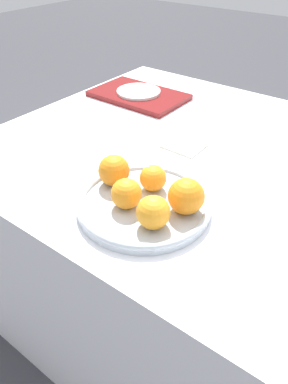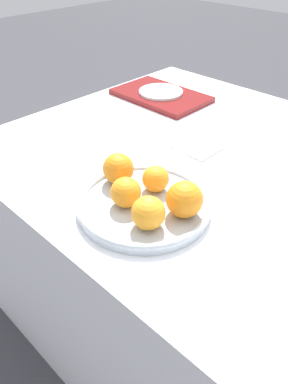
{
  "view_description": "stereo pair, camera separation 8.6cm",
  "coord_description": "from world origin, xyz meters",
  "px_view_note": "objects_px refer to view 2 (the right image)",
  "views": [
    {
      "loc": [
        0.31,
        -0.88,
        1.28
      ],
      "look_at": [
        -0.11,
        -0.32,
        0.77
      ],
      "focal_mm": 35.0,
      "sensor_mm": 36.0,
      "label": 1
    },
    {
      "loc": [
        0.38,
        -0.83,
        1.28
      ],
      "look_at": [
        -0.11,
        -0.32,
        0.77
      ],
      "focal_mm": 35.0,
      "sensor_mm": 36.0,
      "label": 2
    }
  ],
  "objects_px": {
    "side_plate": "(161,92)",
    "napkin": "(196,148)",
    "fruit_platter": "(144,204)",
    "orange_4": "(148,213)",
    "orange_2": "(156,179)",
    "serving_tray": "(161,96)",
    "orange_1": "(184,199)",
    "orange_3": "(118,169)",
    "orange_0": "(126,192)"
  },
  "relations": [
    {
      "from": "orange_4",
      "to": "napkin",
      "type": "bearing_deg",
      "value": 112.69
    },
    {
      "from": "orange_1",
      "to": "napkin",
      "type": "xyz_separation_m",
      "value": [
        -0.18,
        0.29,
        -0.06
      ]
    },
    {
      "from": "fruit_platter",
      "to": "orange_1",
      "type": "height_order",
      "value": "orange_1"
    },
    {
      "from": "orange_0",
      "to": "orange_2",
      "type": "relative_size",
      "value": 1.09
    },
    {
      "from": "fruit_platter",
      "to": "side_plate",
      "type": "relative_size",
      "value": 1.88
    },
    {
      "from": "orange_2",
      "to": "orange_3",
      "type": "distance_m",
      "value": 0.1
    },
    {
      "from": "orange_1",
      "to": "orange_2",
      "type": "relative_size",
      "value": 1.27
    },
    {
      "from": "serving_tray",
      "to": "fruit_platter",
      "type": "bearing_deg",
      "value": -51.1
    },
    {
      "from": "orange_2",
      "to": "napkin",
      "type": "distance_m",
      "value": 0.28
    },
    {
      "from": "orange_4",
      "to": "serving_tray",
      "type": "xyz_separation_m",
      "value": [
        -0.51,
        0.6,
        -0.05
      ]
    },
    {
      "from": "fruit_platter",
      "to": "orange_3",
      "type": "distance_m",
      "value": 0.12
    },
    {
      "from": "orange_2",
      "to": "orange_4",
      "type": "xyz_separation_m",
      "value": [
        0.08,
        -0.11,
        0.0
      ]
    },
    {
      "from": "fruit_platter",
      "to": "orange_2",
      "type": "distance_m",
      "value": 0.07
    },
    {
      "from": "fruit_platter",
      "to": "serving_tray",
      "type": "distance_m",
      "value": 0.7
    },
    {
      "from": "orange_0",
      "to": "fruit_platter",
      "type": "bearing_deg",
      "value": 56.9
    },
    {
      "from": "fruit_platter",
      "to": "serving_tray",
      "type": "relative_size",
      "value": 0.9
    },
    {
      "from": "orange_3",
      "to": "serving_tray",
      "type": "distance_m",
      "value": 0.63
    },
    {
      "from": "napkin",
      "to": "orange_4",
      "type": "bearing_deg",
      "value": -67.31
    },
    {
      "from": "fruit_platter",
      "to": "serving_tray",
      "type": "xyz_separation_m",
      "value": [
        -0.44,
        0.55,
        -0.0
      ]
    },
    {
      "from": "serving_tray",
      "to": "side_plate",
      "type": "relative_size",
      "value": 2.09
    },
    {
      "from": "orange_0",
      "to": "orange_1",
      "type": "xyz_separation_m",
      "value": [
        0.12,
        0.07,
        0.01
      ]
    },
    {
      "from": "serving_tray",
      "to": "napkin",
      "type": "distance_m",
      "value": 0.42
    },
    {
      "from": "napkin",
      "to": "orange_2",
      "type": "bearing_deg",
      "value": -74.14
    },
    {
      "from": "orange_3",
      "to": "serving_tray",
      "type": "relative_size",
      "value": 0.22
    },
    {
      "from": "orange_3",
      "to": "napkin",
      "type": "bearing_deg",
      "value": 86.89
    },
    {
      "from": "orange_1",
      "to": "orange_2",
      "type": "distance_m",
      "value": 0.11
    },
    {
      "from": "orange_4",
      "to": "serving_tray",
      "type": "relative_size",
      "value": 0.21
    },
    {
      "from": "side_plate",
      "to": "napkin",
      "type": "height_order",
      "value": "side_plate"
    },
    {
      "from": "orange_4",
      "to": "fruit_platter",
      "type": "bearing_deg",
      "value": 140.4
    },
    {
      "from": "fruit_platter",
      "to": "side_plate",
      "type": "height_order",
      "value": "same"
    },
    {
      "from": "orange_1",
      "to": "serving_tray",
      "type": "distance_m",
      "value": 0.74
    },
    {
      "from": "orange_1",
      "to": "orange_3",
      "type": "bearing_deg",
      "value": -176.11
    },
    {
      "from": "orange_2",
      "to": "serving_tray",
      "type": "bearing_deg",
      "value": 130.98
    },
    {
      "from": "fruit_platter",
      "to": "orange_3",
      "type": "bearing_deg",
      "value": 170.77
    },
    {
      "from": "orange_1",
      "to": "orange_3",
      "type": "xyz_separation_m",
      "value": [
        -0.2,
        -0.01,
        -0.0
      ]
    },
    {
      "from": "orange_4",
      "to": "serving_tray",
      "type": "bearing_deg",
      "value": 130.16
    },
    {
      "from": "napkin",
      "to": "side_plate",
      "type": "bearing_deg",
      "value": 147.13
    },
    {
      "from": "orange_2",
      "to": "napkin",
      "type": "height_order",
      "value": "orange_2"
    },
    {
      "from": "orange_3",
      "to": "orange_4",
      "type": "xyz_separation_m",
      "value": [
        0.17,
        -0.07,
        -0.0
      ]
    },
    {
      "from": "orange_1",
      "to": "serving_tray",
      "type": "xyz_separation_m",
      "value": [
        -0.53,
        0.51,
        -0.05
      ]
    },
    {
      "from": "orange_0",
      "to": "side_plate",
      "type": "xyz_separation_m",
      "value": [
        -0.42,
        0.58,
        -0.03
      ]
    },
    {
      "from": "orange_0",
      "to": "orange_3",
      "type": "relative_size",
      "value": 0.91
    },
    {
      "from": "side_plate",
      "to": "napkin",
      "type": "distance_m",
      "value": 0.42
    },
    {
      "from": "serving_tray",
      "to": "orange_3",
      "type": "bearing_deg",
      "value": -57.7
    },
    {
      "from": "orange_3",
      "to": "side_plate",
      "type": "bearing_deg",
      "value": 122.3
    },
    {
      "from": "orange_2",
      "to": "serving_tray",
      "type": "height_order",
      "value": "orange_2"
    },
    {
      "from": "side_plate",
      "to": "orange_3",
      "type": "bearing_deg",
      "value": -57.7
    },
    {
      "from": "fruit_platter",
      "to": "orange_4",
      "type": "relative_size",
      "value": 4.31
    },
    {
      "from": "orange_4",
      "to": "side_plate",
      "type": "bearing_deg",
      "value": 130.16
    },
    {
      "from": "fruit_platter",
      "to": "orange_4",
      "type": "bearing_deg",
      "value": -39.6
    }
  ]
}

